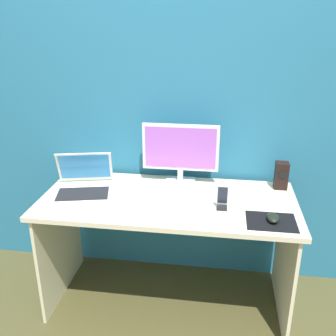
{
  "coord_description": "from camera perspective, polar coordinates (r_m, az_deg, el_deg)",
  "views": [
    {
      "loc": [
        0.28,
        -1.95,
        1.68
      ],
      "look_at": [
        0.0,
        -0.02,
        0.91
      ],
      "focal_mm": 40.82,
      "sensor_mm": 36.0,
      "label": 1
    }
  ],
  "objects": [
    {
      "name": "ground_plane",
      "position": [
        2.58,
        -0.0,
        -18.9
      ],
      "size": [
        8.0,
        8.0,
        0.0
      ],
      "primitive_type": "plane",
      "color": "#484323"
    },
    {
      "name": "wall_back",
      "position": [
        2.38,
        1.34,
        11.25
      ],
      "size": [
        6.0,
        0.04,
        2.5
      ],
      "primitive_type": "cube",
      "color": "#256888",
      "rests_on": "ground_plane"
    },
    {
      "name": "desk",
      "position": [
        2.26,
        -0.0,
        -7.83
      ],
      "size": [
        1.46,
        0.66,
        0.71
      ],
      "color": "beige",
      "rests_on": "ground_plane"
    },
    {
      "name": "monitor",
      "position": [
        2.32,
        1.87,
        2.47
      ],
      "size": [
        0.47,
        0.14,
        0.37
      ],
      "color": "silver",
      "rests_on": "desk"
    },
    {
      "name": "speaker_right",
      "position": [
        2.39,
        16.55,
        -1.07
      ],
      "size": [
        0.08,
        0.08,
        0.16
      ],
      "color": "black",
      "rests_on": "desk"
    },
    {
      "name": "laptop",
      "position": [
        2.31,
        -12.48,
        -2.44
      ],
      "size": [
        0.39,
        0.39,
        0.22
      ],
      "color": "white",
      "rests_on": "desk"
    },
    {
      "name": "keyboard_external",
      "position": [
        2.01,
        0.34,
        -7.01
      ],
      "size": [
        0.42,
        0.13,
        0.01
      ],
      "primitive_type": "cube",
      "rotation": [
        0.0,
        0.0,
        -0.02
      ],
      "color": "white",
      "rests_on": "desk"
    },
    {
      "name": "mousepad",
      "position": [
        2.02,
        15.16,
        -7.71
      ],
      "size": [
        0.25,
        0.2,
        0.0
      ],
      "primitive_type": "cube",
      "color": "black",
      "rests_on": "desk"
    },
    {
      "name": "mouse",
      "position": [
        2.02,
        15.4,
        -7.16
      ],
      "size": [
        0.06,
        0.1,
        0.04
      ],
      "primitive_type": "ellipsoid",
      "rotation": [
        0.0,
        0.0,
        0.0
      ],
      "color": "black",
      "rests_on": "mousepad"
    },
    {
      "name": "phone_in_dock",
      "position": [
        2.08,
        8.1,
        -4.81
      ],
      "size": [
        0.06,
        0.05,
        0.14
      ],
      "color": "black",
      "rests_on": "desk"
    }
  ]
}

